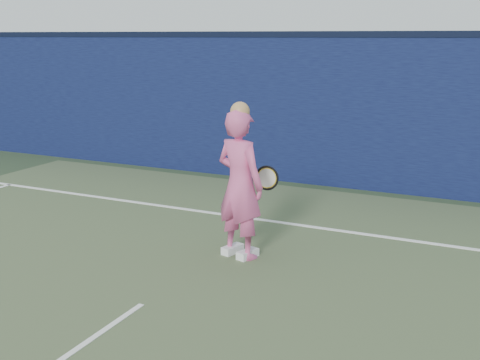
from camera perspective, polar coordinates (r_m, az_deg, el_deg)
The scene contains 5 objects.
ground at distance 5.29m, azimuth -15.67°, elevation -15.59°, with size 80.00×80.00×0.00m, color #283C25.
backstop_wall at distance 10.48m, azimuth 7.77°, elevation 6.41°, with size 24.00×0.40×2.50m, color #0B1034.
wall_cap at distance 10.41m, azimuth 8.01°, elevation 13.53°, with size 24.00×0.42×0.10m, color black.
player at distance 6.88m, azimuth 0.00°, elevation -0.38°, with size 0.73×0.58×1.82m.
racket at distance 7.21m, azimuth 2.37°, elevation 0.17°, with size 0.55×0.16×0.30m.
Camera 1 is at (3.14, -3.42, 2.53)m, focal length 45.00 mm.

